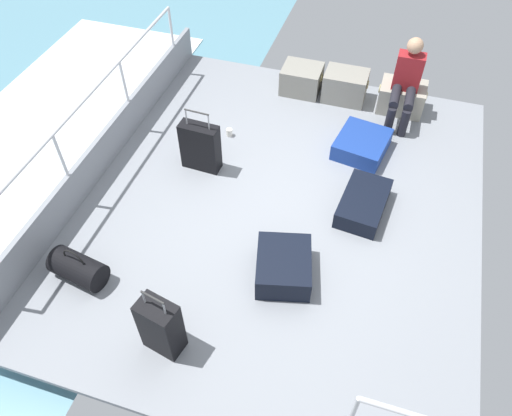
{
  "coord_description": "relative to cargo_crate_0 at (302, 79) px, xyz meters",
  "views": [
    {
      "loc": [
        0.88,
        -3.71,
        4.15
      ],
      "look_at": [
        -0.17,
        -0.37,
        0.25
      ],
      "focal_mm": 34.79,
      "sensor_mm": 36.0,
      "label": 1
    }
  ],
  "objects": [
    {
      "name": "suitcase_1",
      "position": [
        -0.22,
        -4.17,
        0.13
      ],
      "size": [
        0.38,
        0.29,
        0.79
      ],
      "color": "black",
      "rests_on": "ground_plane"
    },
    {
      "name": "suitcase_2",
      "position": [
        1.03,
        -1.04,
        -0.08
      ],
      "size": [
        0.69,
        0.76,
        0.21
      ],
      "color": "navy",
      "rests_on": "ground_plane"
    },
    {
      "name": "cargo_crate_1",
      "position": [
        0.62,
        -0.01,
        0.02
      ],
      "size": [
        0.61,
        0.43,
        0.41
      ],
      "color": "gray",
      "rests_on": "ground_plane"
    },
    {
      "name": "railing_port",
      "position": [
        -1.87,
        -2.19,
        0.6
      ],
      "size": [
        0.04,
        4.2,
        1.02
      ],
      "color": "silver",
      "rests_on": "ground_plane"
    },
    {
      "name": "cargo_crate_2",
      "position": [
        1.39,
        -0.02,
        0.0
      ],
      "size": [
        0.63,
        0.44,
        0.38
      ],
      "color": "#9E9989",
      "rests_on": "ground_plane"
    },
    {
      "name": "passenger_seated",
      "position": [
        1.39,
        -0.2,
        0.38
      ],
      "size": [
        0.34,
        0.66,
        1.08
      ],
      "color": "maroon",
      "rests_on": "ground_plane"
    },
    {
      "name": "gunwale_port",
      "position": [
        -1.87,
        -2.19,
        0.04
      ],
      "size": [
        0.06,
        5.2,
        0.45
      ],
      "primitive_type": "cube",
      "color": "gray",
      "rests_on": "ground_plane"
    },
    {
      "name": "ground_plane",
      "position": [
        0.3,
        -2.19,
        -0.21
      ],
      "size": [
        4.4,
        5.2,
        0.06
      ],
      "primitive_type": "cube",
      "color": "gray"
    },
    {
      "name": "duffel_bag",
      "position": [
        -1.32,
        -3.76,
        -0.04
      ],
      "size": [
        0.59,
        0.38,
        0.42
      ],
      "color": "black",
      "rests_on": "ground_plane"
    },
    {
      "name": "suitcase_4",
      "position": [
        -0.76,
        -1.89,
        0.12
      ],
      "size": [
        0.47,
        0.21,
        0.82
      ],
      "color": "black",
      "rests_on": "ground_plane"
    },
    {
      "name": "suitcase_0",
      "position": [
        0.59,
        -3.13,
        -0.05
      ],
      "size": [
        0.66,
        0.74,
        0.28
      ],
      "color": "black",
      "rests_on": "ground_plane"
    },
    {
      "name": "sea_wake",
      "position": [
        -3.3,
        -2.19,
        -0.52
      ],
      "size": [
        12.0,
        12.0,
        0.01
      ],
      "color": "#598C9E",
      "rests_on": "ground_plane"
    },
    {
      "name": "suitcase_3",
      "position": [
        1.21,
        -2.02,
        -0.08
      ],
      "size": [
        0.54,
        0.82,
        0.21
      ],
      "color": "black",
      "rests_on": "ground_plane"
    },
    {
      "name": "paper_cup",
      "position": [
        -0.64,
        -1.25,
        -0.13
      ],
      "size": [
        0.08,
        0.08,
        0.1
      ],
      "primitive_type": "cylinder",
      "color": "white",
      "rests_on": "ground_plane"
    },
    {
      "name": "cargo_crate_0",
      "position": [
        0.0,
        0.0,
        0.0
      ],
      "size": [
        0.57,
        0.47,
        0.37
      ],
      "color": "gray",
      "rests_on": "ground_plane"
    }
  ]
}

